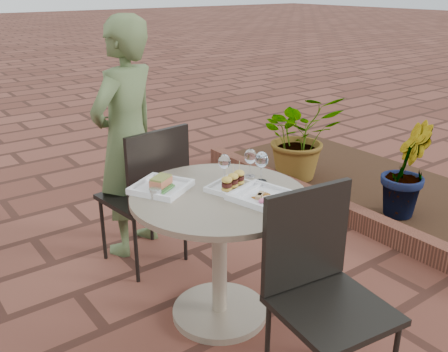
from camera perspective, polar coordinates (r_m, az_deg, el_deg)
ground at (r=2.99m, az=-5.81°, el=-14.11°), size 60.00×60.00×0.00m
cafe_table at (r=2.62m, az=-0.53°, el=-7.01°), size 0.90×0.90×0.73m
chair_far at (r=3.10m, az=-8.49°, el=-1.22°), size 0.49×0.49×0.93m
chair_near at (r=2.20m, az=10.89°, el=-11.44°), size 0.49×0.49×0.93m
diner at (r=3.28m, az=-11.06°, el=4.14°), size 0.67×0.57×1.55m
plate_salmon at (r=2.57m, az=-7.18°, el=-1.14°), size 0.35×0.35×0.07m
plate_sliders at (r=2.55m, az=1.04°, el=-0.95°), size 0.28×0.28×0.14m
plate_tuna at (r=2.46m, az=4.24°, el=-2.24°), size 0.31×0.31×0.03m
wine_glass_right at (r=2.63m, az=4.33°, el=1.77°), size 0.07×0.07×0.17m
wine_glass_mid at (r=2.62m, az=0.03°, el=1.57°), size 0.07×0.07×0.16m
wine_glass_far at (r=2.70m, az=3.04°, el=2.17°), size 0.07×0.07×0.16m
steel_ramekin at (r=2.48m, az=-7.86°, el=-1.95°), size 0.06×0.06×0.05m
cutlery_set at (r=2.56m, az=5.39°, el=-1.62°), size 0.12×0.20×0.00m
planter_curb at (r=4.06m, az=11.55°, el=-3.13°), size 0.12×3.00×0.15m
mulch_bed at (r=4.59m, az=17.41°, el=-1.39°), size 1.30×3.00×0.06m
potted_plant_a at (r=4.48m, az=8.68°, el=4.57°), size 0.90×0.85×0.78m
potted_plant_b at (r=3.95m, az=19.98°, el=0.72°), size 0.49×0.45×0.72m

